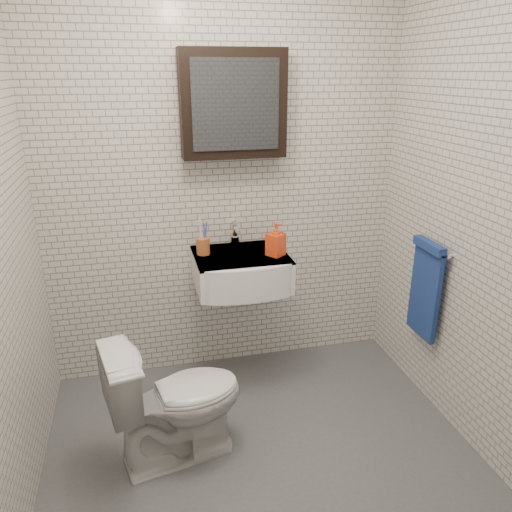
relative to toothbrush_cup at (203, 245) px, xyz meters
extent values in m
cube|color=#4F5257|center=(0.16, -0.83, -0.90)|extent=(2.20, 2.00, 0.01)
cube|color=silver|center=(0.16, 0.17, 0.34)|extent=(2.20, 0.02, 2.50)
cube|color=silver|center=(0.16, -1.83, 0.34)|extent=(2.20, 0.02, 2.50)
cube|color=silver|center=(1.26, -0.83, 0.34)|extent=(0.02, 2.00, 2.50)
cube|color=white|center=(0.21, -0.06, -0.16)|extent=(0.55, 0.45, 0.20)
cylinder|color=silver|center=(0.21, -0.04, -0.07)|extent=(0.31, 0.31, 0.02)
cylinder|color=silver|center=(0.21, -0.04, -0.06)|extent=(0.04, 0.04, 0.01)
cube|color=white|center=(0.21, -0.06, -0.06)|extent=(0.55, 0.45, 0.01)
cylinder|color=silver|center=(0.21, 0.11, -0.03)|extent=(0.06, 0.06, 0.06)
cylinder|color=silver|center=(0.21, 0.11, 0.03)|extent=(0.03, 0.03, 0.08)
cylinder|color=silver|center=(0.21, 0.05, 0.06)|extent=(0.02, 0.12, 0.02)
cube|color=silver|center=(0.21, 0.14, 0.09)|extent=(0.02, 0.09, 0.01)
cube|color=black|center=(0.21, 0.10, 0.79)|extent=(0.60, 0.14, 0.60)
cube|color=#3F444C|center=(0.21, 0.02, 0.79)|extent=(0.49, 0.01, 0.49)
cylinder|color=silver|center=(1.22, -0.48, 0.04)|extent=(0.02, 0.30, 0.02)
cylinder|color=silver|center=(1.24, -0.35, 0.04)|extent=(0.04, 0.02, 0.02)
cylinder|color=silver|center=(1.24, -0.61, 0.04)|extent=(0.04, 0.02, 0.02)
cube|color=#1F5692|center=(1.21, -0.48, -0.23)|extent=(0.03, 0.26, 0.54)
cube|color=#1F5692|center=(1.20, -0.48, 0.06)|extent=(0.05, 0.26, 0.05)
cylinder|color=#A8582A|center=(0.00, 0.00, -0.01)|extent=(0.10, 0.10, 0.10)
cylinder|color=white|center=(-0.02, -0.01, 0.06)|extent=(0.02, 0.03, 0.19)
cylinder|color=#394BB7|center=(0.01, -0.01, 0.05)|extent=(0.02, 0.02, 0.17)
cylinder|color=white|center=(-0.01, 0.01, 0.06)|extent=(0.02, 0.04, 0.20)
cylinder|color=#394BB7|center=(0.02, 0.01, 0.05)|extent=(0.02, 0.04, 0.18)
imported|color=orange|center=(0.41, -0.12, 0.04)|extent=(0.13, 0.13, 0.20)
imported|color=white|center=(-0.25, -0.67, -0.57)|extent=(0.73, 0.51, 0.68)
camera|label=1|loc=(-0.36, -2.79, 0.98)|focal=35.00mm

